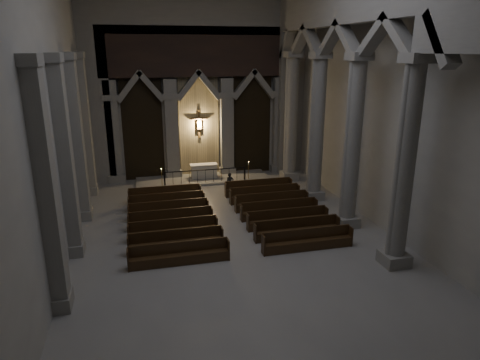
{
  "coord_description": "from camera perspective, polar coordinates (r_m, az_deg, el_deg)",
  "views": [
    {
      "loc": [
        -4.01,
        -15.79,
        8.11
      ],
      "look_at": [
        0.6,
        3.0,
        2.21
      ],
      "focal_mm": 32.0,
      "sensor_mm": 36.0,
      "label": 1
    }
  ],
  "objects": [
    {
      "name": "worshipper",
      "position": [
        25.14,
        -1.35,
        -0.42
      ],
      "size": [
        0.48,
        0.35,
        1.21
      ],
      "primitive_type": "imported",
      "rotation": [
        0.0,
        0.0,
        -0.14
      ],
      "color": "black",
      "rests_on": "ground"
    },
    {
      "name": "altar_rail",
      "position": [
        26.76,
        -4.63,
        0.76
      ],
      "size": [
        5.14,
        0.09,
        1.01
      ],
      "color": "black",
      "rests_on": "ground"
    },
    {
      "name": "left_pilasters",
      "position": [
        19.93,
        -21.41,
        3.61
      ],
      "size": [
        0.6,
        13.0,
        8.03
      ],
      "color": "gray",
      "rests_on": "ground"
    },
    {
      "name": "sanctuary_step",
      "position": [
        27.87,
        -4.94,
        0.14
      ],
      "size": [
        8.5,
        2.6,
        0.15
      ],
      "primitive_type": "cube",
      "color": "gray",
      "rests_on": "ground"
    },
    {
      "name": "pews",
      "position": [
        20.99,
        -1.79,
        -4.93
      ],
      "size": [
        9.38,
        7.84,
        0.89
      ],
      "color": "black",
      "rests_on": "ground"
    },
    {
      "name": "room",
      "position": [
        16.3,
        0.47,
        15.17
      ],
      "size": [
        24.0,
        24.1,
        12.0
      ],
      "color": "gray",
      "rests_on": "ground"
    },
    {
      "name": "candle_stand_left",
      "position": [
        26.2,
        -10.34,
        -0.52
      ],
      "size": [
        0.23,
        0.23,
        1.35
      ],
      "color": "olive",
      "rests_on": "ground"
    },
    {
      "name": "candle_stand_right",
      "position": [
        27.57,
        1.13,
        0.6
      ],
      "size": [
        0.22,
        0.22,
        1.28
      ],
      "color": "olive",
      "rests_on": "ground"
    },
    {
      "name": "altar",
      "position": [
        27.83,
        -4.84,
        1.24
      ],
      "size": [
        1.76,
        0.7,
        0.9
      ],
      "color": "beige",
      "rests_on": "sanctuary_step"
    },
    {
      "name": "sanctuary_wall",
      "position": [
        27.65,
        -5.6,
        13.78
      ],
      "size": [
        14.0,
        0.77,
        12.0
      ],
      "color": "gray",
      "rests_on": "ground"
    },
    {
      "name": "right_arcade",
      "position": [
        19.58,
        15.85,
        15.52
      ],
      "size": [
        1.0,
        24.0,
        12.0
      ],
      "color": "gray",
      "rests_on": "ground"
    }
  ]
}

